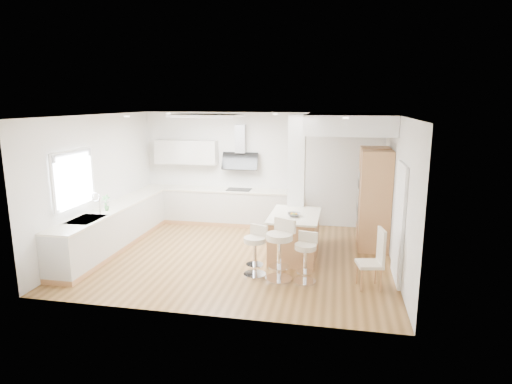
% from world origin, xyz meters
% --- Properties ---
extents(ground, '(6.00, 6.00, 0.00)m').
position_xyz_m(ground, '(0.00, 0.00, 0.00)').
color(ground, olive).
rests_on(ground, ground).
extents(ceiling, '(6.00, 5.00, 0.02)m').
position_xyz_m(ceiling, '(0.00, 0.00, 0.00)').
color(ceiling, white).
rests_on(ceiling, ground).
extents(wall_back, '(6.00, 0.04, 2.80)m').
position_xyz_m(wall_back, '(0.00, 2.50, 1.40)').
color(wall_back, silver).
rests_on(wall_back, ground).
extents(wall_left, '(0.04, 5.00, 2.80)m').
position_xyz_m(wall_left, '(-3.00, 0.00, 1.40)').
color(wall_left, silver).
rests_on(wall_left, ground).
extents(wall_right, '(0.04, 5.00, 2.80)m').
position_xyz_m(wall_right, '(3.00, 0.00, 1.40)').
color(wall_right, silver).
rests_on(wall_right, ground).
extents(skylight, '(4.10, 2.10, 0.06)m').
position_xyz_m(skylight, '(-0.79, 0.60, 2.77)').
color(skylight, white).
rests_on(skylight, ground).
extents(window_left, '(0.06, 1.28, 1.07)m').
position_xyz_m(window_left, '(-2.96, -0.90, 1.69)').
color(window_left, white).
rests_on(window_left, ground).
extents(doorway_right, '(0.05, 1.00, 2.10)m').
position_xyz_m(doorway_right, '(2.97, -0.60, 1.00)').
color(doorway_right, '#4A443A').
rests_on(doorway_right, ground).
extents(counter_left, '(0.63, 4.50, 1.35)m').
position_xyz_m(counter_left, '(-2.70, 0.23, 0.46)').
color(counter_left, tan).
rests_on(counter_left, ground).
extents(counter_back, '(3.62, 0.63, 2.50)m').
position_xyz_m(counter_back, '(-0.91, 2.22, 0.70)').
color(counter_back, tan).
rests_on(counter_back, ground).
extents(pillar, '(0.35, 0.35, 2.80)m').
position_xyz_m(pillar, '(1.05, 0.95, 1.40)').
color(pillar, white).
rests_on(pillar, ground).
extents(soffit, '(1.78, 2.20, 0.40)m').
position_xyz_m(soffit, '(2.10, 1.40, 2.60)').
color(soffit, white).
rests_on(soffit, ground).
extents(oven_column, '(0.63, 1.21, 2.10)m').
position_xyz_m(oven_column, '(2.68, 1.23, 1.05)').
color(oven_column, tan).
rests_on(oven_column, ground).
extents(peninsula, '(0.98, 1.46, 0.95)m').
position_xyz_m(peninsula, '(1.11, 0.17, 0.45)').
color(peninsula, tan).
rests_on(peninsula, ground).
extents(bar_stool_a, '(0.52, 0.52, 0.90)m').
position_xyz_m(bar_stool_a, '(0.52, -0.89, 0.51)').
color(bar_stool_a, white).
rests_on(bar_stool_a, ground).
extents(bar_stool_b, '(0.64, 0.64, 1.07)m').
position_xyz_m(bar_stool_b, '(0.97, -1.00, 0.60)').
color(bar_stool_b, white).
rests_on(bar_stool_b, ground).
extents(bar_stool_c, '(0.46, 0.46, 0.87)m').
position_xyz_m(bar_stool_c, '(1.42, -1.02, 0.49)').
color(bar_stool_c, white).
rests_on(bar_stool_c, ground).
extents(dining_chair, '(0.47, 0.47, 1.02)m').
position_xyz_m(dining_chair, '(2.57, -1.04, 0.55)').
color(dining_chair, beige).
rests_on(dining_chair, ground).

